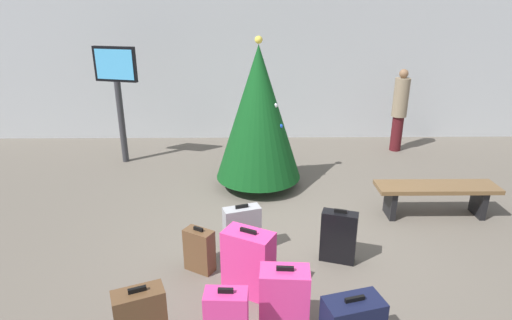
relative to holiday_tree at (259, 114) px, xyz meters
name	(u,v)px	position (x,y,z in m)	size (l,w,h in m)	color
ground_plane	(286,241)	(0.33, -1.77, -1.26)	(16.00, 16.00, 0.00)	#665E54
back_wall	(271,68)	(0.33, 2.84, 0.30)	(16.00, 0.20, 3.12)	#B7BCC1
holiday_tree	(259,114)	(0.00, 0.00, 0.00)	(1.39, 1.39, 2.45)	#4C3319
flight_info_kiosk	(117,84)	(-2.57, 1.23, 0.26)	(0.82, 0.29, 2.19)	#333338
waiting_bench	(436,192)	(2.52, -1.09, -0.89)	(1.71, 0.44, 0.48)	brown
traveller_0	(400,108)	(2.91, 1.82, -0.36)	(0.34, 0.34, 1.69)	#4C1419
suitcase_0	(284,302)	(0.17, -3.38, -0.92)	(0.47, 0.30, 0.72)	#E5388C
suitcase_2	(248,263)	(-0.15, -2.77, -0.90)	(0.59, 0.49, 0.76)	#E5388C
suitcase_3	(242,230)	(-0.24, -2.00, -0.96)	(0.48, 0.31, 0.64)	#9EA0A5
suitcase_5	(199,250)	(-0.72, -2.37, -1.00)	(0.38, 0.32, 0.55)	brown
suitcase_6	(339,237)	(0.91, -2.20, -0.94)	(0.44, 0.29, 0.68)	black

